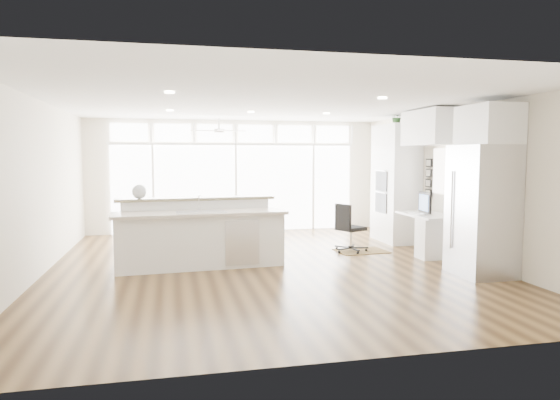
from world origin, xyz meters
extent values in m
cube|color=#3C2712|center=(0.00, 0.00, -0.01)|extent=(7.00, 8.00, 0.02)
cube|color=white|center=(0.00, 0.00, 2.70)|extent=(7.00, 8.00, 0.02)
cube|color=silver|center=(0.00, 4.00, 1.35)|extent=(7.00, 0.04, 2.70)
cube|color=silver|center=(0.00, -4.00, 1.35)|extent=(7.00, 0.04, 2.70)
cube|color=silver|center=(-3.50, 0.00, 1.35)|extent=(0.04, 8.00, 2.70)
cube|color=silver|center=(3.50, 0.00, 1.35)|extent=(0.04, 8.00, 2.70)
cube|color=white|center=(0.00, 3.94, 1.05)|extent=(5.80, 0.06, 2.08)
cube|color=white|center=(0.00, 3.94, 2.38)|extent=(5.90, 0.06, 0.40)
cube|color=white|center=(3.46, 0.30, 1.55)|extent=(0.04, 0.85, 0.85)
cube|color=white|center=(-0.50, 2.80, 2.48)|extent=(1.16, 1.16, 0.32)
cube|color=white|center=(0.00, 0.20, 2.68)|extent=(3.40, 3.00, 0.02)
cube|color=white|center=(3.17, 1.80, 1.25)|extent=(0.64, 1.20, 2.50)
cube|color=white|center=(3.13, 0.30, 0.38)|extent=(0.72, 1.30, 0.76)
cube|color=white|center=(3.17, 0.30, 2.35)|extent=(0.64, 1.30, 0.64)
cube|color=silver|center=(3.11, -1.35, 1.00)|extent=(0.76, 0.90, 2.00)
cube|color=white|center=(3.17, -1.35, 2.30)|extent=(0.64, 0.90, 0.60)
cube|color=black|center=(3.46, 0.92, 1.40)|extent=(0.06, 0.22, 0.80)
cube|color=white|center=(-1.08, 0.16, 0.56)|extent=(2.89, 1.26, 1.12)
cube|color=#3C2A13|center=(2.03, 0.85, 0.01)|extent=(1.00, 0.76, 0.01)
cube|color=black|center=(1.82, 0.87, 0.46)|extent=(0.62, 0.60, 0.92)
sphere|color=silver|center=(-2.05, 0.49, 1.24)|extent=(0.25, 0.25, 0.24)
cube|color=black|center=(3.05, 0.30, 0.97)|extent=(0.14, 0.52, 0.43)
cube|color=white|center=(2.88, 0.30, 0.77)|extent=(0.16, 0.36, 0.02)
imported|color=#285223|center=(3.17, 1.80, 2.63)|extent=(0.30, 0.33, 0.26)
camera|label=1|loc=(-1.53, -8.09, 1.83)|focal=32.00mm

